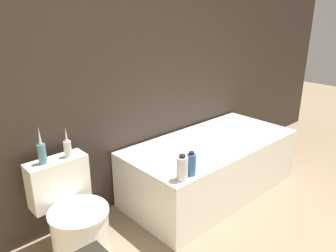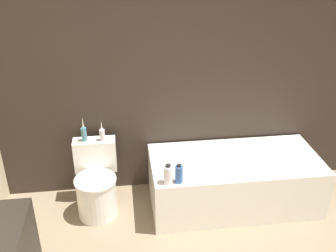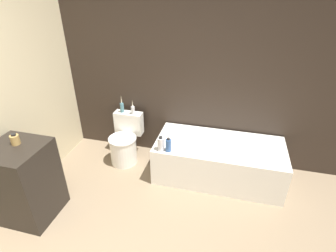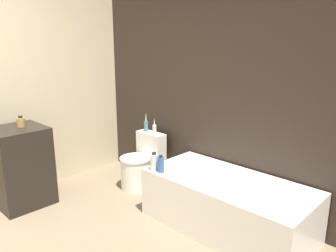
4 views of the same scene
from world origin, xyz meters
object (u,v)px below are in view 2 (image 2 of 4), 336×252
Objects in this scene: toilet at (96,185)px; shampoo_bottle_tall at (168,175)px; bathtub at (234,180)px; vase_gold at (84,133)px; shampoo_bottle_short at (179,174)px; vase_silver at (102,134)px.

shampoo_bottle_tall is (0.64, -0.36, 0.31)m from toilet.
bathtub is at bearing 24.66° from shampoo_bottle_tall.
shampoo_bottle_short is at bearing -33.85° from vase_gold.
shampoo_bottle_tall is at bearing -29.57° from toilet.
shampoo_bottle_short reaches higher than toilet.
bathtub is 0.75m from shampoo_bottle_short.
vase_gold is (-0.08, 0.19, 0.47)m from toilet.
bathtub is at bearing 27.71° from shampoo_bottle_short.
toilet is 2.62× the size of vase_gold.
toilet is at bearing 177.95° from bathtub.
vase_gold is at bearing 113.99° from toilet.
vase_gold is (-1.41, 0.24, 0.50)m from bathtub.
toilet reaches higher than bathtub.
bathtub is 6.32× the size of vase_gold.
toilet is at bearing -115.77° from vase_silver.
vase_silver is 1.14× the size of shampoo_bottle_tall.
vase_gold is 1.19× the size of vase_silver.
bathtub is 1.52m from vase_gold.
shampoo_bottle_tall is 1.04× the size of shampoo_bottle_short.
vase_gold reaches higher than bathtub.
shampoo_bottle_short is at bearing -26.09° from toilet.
shampoo_bottle_short is (-0.59, -0.31, 0.33)m from bathtub.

